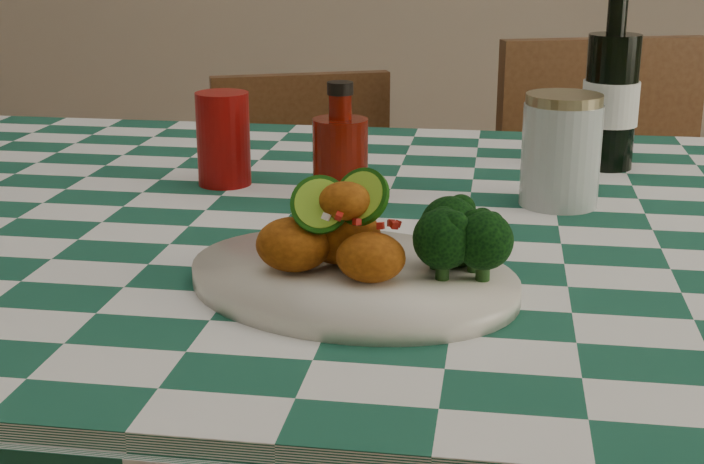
% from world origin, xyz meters
% --- Properties ---
extents(plate, '(0.38, 0.34, 0.02)m').
position_xyz_m(plate, '(0.01, -0.23, 0.80)').
color(plate, silver).
rests_on(plate, dining_table).
extents(fried_chicken_pile, '(0.13, 0.10, 0.08)m').
position_xyz_m(fried_chicken_pile, '(0.00, -0.23, 0.85)').
color(fried_chicken_pile, '#AE5910').
rests_on(fried_chicken_pile, plate).
extents(broccoli_side, '(0.08, 0.08, 0.06)m').
position_xyz_m(broccoli_side, '(0.11, -0.22, 0.84)').
color(broccoli_side, black).
rests_on(broccoli_side, plate).
extents(red_tumbler, '(0.08, 0.08, 0.12)m').
position_xyz_m(red_tumbler, '(-0.22, 0.12, 0.85)').
color(red_tumbler, maroon).
rests_on(red_tumbler, dining_table).
extents(ketchup_bottle, '(0.09, 0.09, 0.14)m').
position_xyz_m(ketchup_bottle, '(-0.06, 0.09, 0.86)').
color(ketchup_bottle, '#600E04').
rests_on(ketchup_bottle, dining_table).
extents(mason_jar, '(0.11, 0.11, 0.13)m').
position_xyz_m(mason_jar, '(0.21, 0.09, 0.85)').
color(mason_jar, '#B2BCBA').
rests_on(mason_jar, dining_table).
extents(beer_bottle, '(0.08, 0.08, 0.25)m').
position_xyz_m(beer_bottle, '(0.28, 0.29, 0.91)').
color(beer_bottle, black).
rests_on(beer_bottle, dining_table).
extents(wooden_chair_left, '(0.49, 0.50, 0.81)m').
position_xyz_m(wooden_chair_left, '(-0.21, 0.75, 0.41)').
color(wooden_chair_left, '#472814').
rests_on(wooden_chair_left, ground).
extents(wooden_chair_right, '(0.53, 0.54, 0.90)m').
position_xyz_m(wooden_chair_right, '(0.39, 0.69, 0.45)').
color(wooden_chair_right, '#472814').
rests_on(wooden_chair_right, ground).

